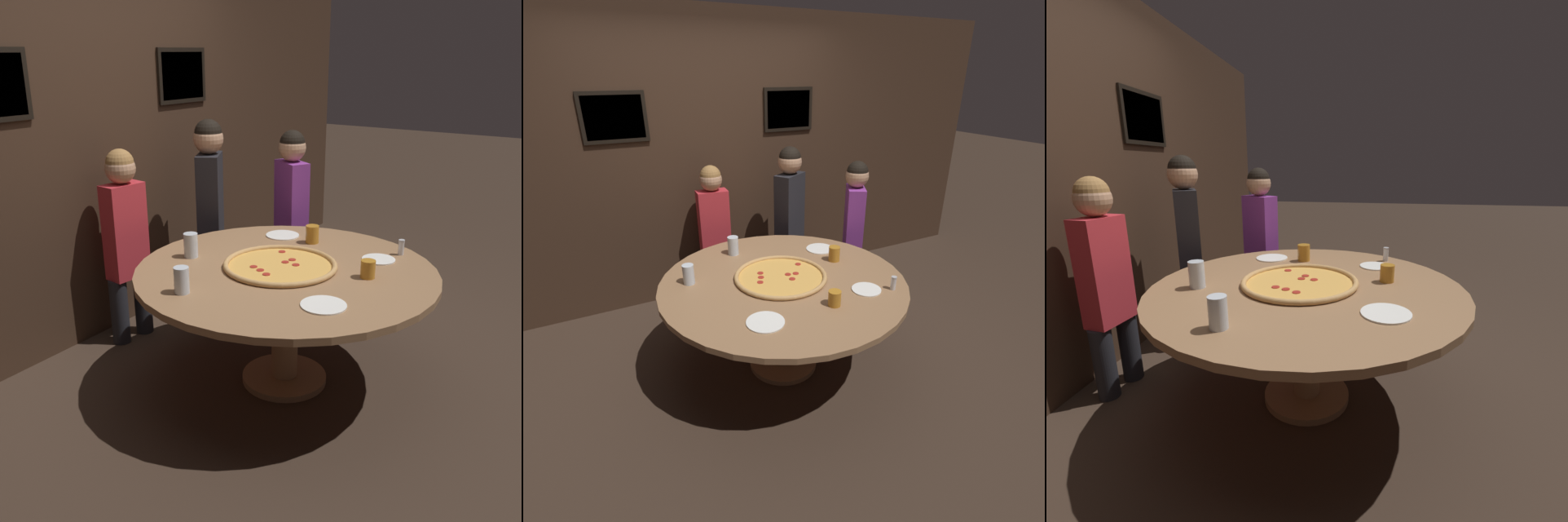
% 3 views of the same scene
% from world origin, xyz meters
% --- Properties ---
extents(ground_plane, '(24.00, 24.00, 0.00)m').
position_xyz_m(ground_plane, '(0.00, 0.00, 0.00)').
color(ground_plane, '#38281E').
extents(back_wall, '(6.40, 0.08, 2.60)m').
position_xyz_m(back_wall, '(0.00, 1.47, 1.30)').
color(back_wall, '#3D281C').
rests_on(back_wall, ground_plane).
extents(dining_table, '(1.75, 1.75, 0.74)m').
position_xyz_m(dining_table, '(0.00, 0.00, 0.63)').
color(dining_table, '#936B47').
rests_on(dining_table, ground_plane).
extents(giant_pizza, '(0.67, 0.67, 0.03)m').
position_xyz_m(giant_pizza, '(-0.00, 0.04, 0.75)').
color(giant_pizza, '#E5A84C').
rests_on(giant_pizza, dining_table).
extents(drink_cup_front_edge, '(0.09, 0.09, 0.15)m').
position_xyz_m(drink_cup_front_edge, '(-0.15, 0.59, 0.81)').
color(drink_cup_front_edge, silver).
rests_on(drink_cup_front_edge, dining_table).
extents(drink_cup_far_right, '(0.09, 0.09, 0.12)m').
position_xyz_m(drink_cup_far_right, '(0.51, 0.11, 0.80)').
color(drink_cup_far_right, '#BC7A23').
rests_on(drink_cup_far_right, dining_table).
extents(drink_cup_beside_pizza, '(0.08, 0.08, 0.14)m').
position_xyz_m(drink_cup_beside_pizza, '(-0.61, 0.26, 0.81)').
color(drink_cup_beside_pizza, silver).
rests_on(drink_cup_beside_pizza, dining_table).
extents(drink_cup_far_left, '(0.08, 0.08, 0.10)m').
position_xyz_m(drink_cup_far_left, '(0.13, -0.45, 0.79)').
color(drink_cup_far_left, '#BC7A23').
rests_on(drink_cup_far_left, dining_table).
extents(white_plate_left_side, '(0.23, 0.23, 0.01)m').
position_xyz_m(white_plate_left_side, '(0.53, 0.35, 0.74)').
color(white_plate_left_side, white).
rests_on(white_plate_left_side, dining_table).
extents(white_plate_near_front, '(0.23, 0.23, 0.01)m').
position_xyz_m(white_plate_near_front, '(-0.34, -0.43, 0.74)').
color(white_plate_near_front, white).
rests_on(white_plate_near_front, dining_table).
extents(white_plate_right_side, '(0.20, 0.20, 0.01)m').
position_xyz_m(white_plate_right_side, '(0.44, -0.39, 0.74)').
color(white_plate_right_side, white).
rests_on(white_plate_right_side, dining_table).
extents(condiment_shaker, '(0.04, 0.04, 0.10)m').
position_xyz_m(condiment_shaker, '(0.60, -0.46, 0.79)').
color(condiment_shaker, silver).
rests_on(condiment_shaker, dining_table).
extents(diner_far_right, '(0.34, 0.20, 1.34)m').
position_xyz_m(diner_far_right, '(-0.10, 1.21, 0.76)').
color(diner_far_right, '#232328').
rests_on(diner_far_right, ground_plane).
extents(diner_centre_back, '(0.38, 0.30, 1.47)m').
position_xyz_m(diner_centre_back, '(0.61, 1.04, 0.83)').
color(diner_centre_back, '#232328').
rests_on(diner_centre_back, ground_plane).
extents(diner_far_left, '(0.28, 0.36, 1.38)m').
position_xyz_m(diner_far_left, '(1.05, 0.60, 0.78)').
color(diner_far_left, '#232328').
rests_on(diner_far_left, ground_plane).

